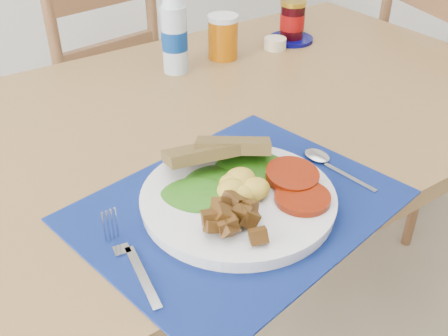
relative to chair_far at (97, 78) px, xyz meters
name	(u,v)px	position (x,y,z in m)	size (l,w,h in m)	color
table	(243,133)	(0.06, -0.73, 0.11)	(1.40, 0.90, 0.75)	brown
chair_far	(97,78)	(0.00, 0.00, 0.00)	(0.45, 0.44, 1.08)	#54351E
chair_end	(430,82)	(0.91, -0.65, -0.01)	(0.47, 0.48, 1.06)	#54351E
placemat	(238,205)	(-0.17, -1.04, 0.20)	(0.50, 0.39, 0.00)	#040C32
breakfast_plate	(237,196)	(-0.18, -1.04, 0.22)	(0.31, 0.31, 0.08)	silver
fork	(129,259)	(-0.38, -1.06, 0.20)	(0.03, 0.19, 0.00)	#B2B5BA
spoon	(327,163)	(0.03, -1.04, 0.20)	(0.04, 0.17, 0.00)	#B2B5BA
water_bottle	(174,34)	(0.03, -0.50, 0.29)	(0.06, 0.06, 0.22)	#ADBFCC
juice_glass	(223,38)	(0.17, -0.50, 0.25)	(0.08, 0.08, 0.11)	#AB5404
ramekin	(275,44)	(0.33, -0.53, 0.21)	(0.06, 0.06, 0.03)	beige
jam_on_saucer	(292,23)	(0.41, -0.50, 0.25)	(0.13, 0.13, 0.11)	#04054C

